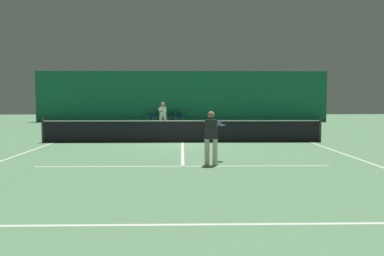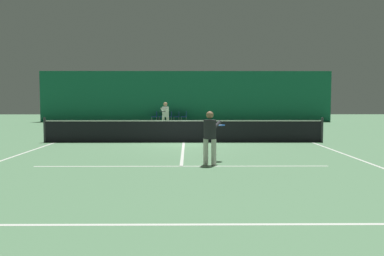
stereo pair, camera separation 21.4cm
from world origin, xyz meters
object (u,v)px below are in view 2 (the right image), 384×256
Objects in this scene: player_near at (210,134)px; courtside_chair_0 at (155,116)px; courtside_chair_3 at (177,116)px; tennis_net at (184,130)px; courtside_chair_4 at (185,116)px; courtside_chair_1 at (163,116)px; courtside_chair_2 at (170,116)px; player_far at (165,114)px.

courtside_chair_0 is at bearing 29.99° from player_near.
player_near is 1.83× the size of courtside_chair_3.
tennis_net is 14.29× the size of courtside_chair_4.
courtside_chair_1 is 1.00× the size of courtside_chair_2.
courtside_chair_2 is 1.00× the size of courtside_chair_3.
player_far is at bearing 100.41° from tennis_net.
courtside_chair_2 is (-2.06, 21.19, -0.41)m from player_near.
courtside_chair_1 is at bearing -169.49° from player_far.
player_far reaches higher than player_near.
courtside_chair_3 is (0.46, 8.99, -0.48)m from player_far.
courtside_chair_3 is (1.74, 0.00, 0.00)m from courtside_chair_0.
player_far is at bearing -6.57° from courtside_chair_4.
courtside_chair_2 is at bearing -90.00° from courtside_chair_4.
tennis_net is 15.16m from courtside_chair_1.
courtside_chair_4 is at bearing 90.00° from courtside_chair_3.
tennis_net is 14.29× the size of courtside_chair_0.
tennis_net is 6.21m from player_near.
courtside_chair_4 is (-0.08, 15.05, -0.03)m from tennis_net.
tennis_net reaches higher than courtside_chair_4.
courtside_chair_3 is (-1.48, 21.19, -0.41)m from player_near.
player_near is at bearing 2.44° from courtside_chair_4.
courtside_chair_1 is at bearing -90.00° from courtside_chair_4.
player_far is 9.00m from courtside_chair_2.
courtside_chair_2 is at bearing 94.70° from tennis_net.
courtside_chair_3 is at bearing -90.00° from courtside_chair_4.
courtside_chair_2 is at bearing -173.17° from player_far.
courtside_chair_1 is at bearing 96.88° from tennis_net.
player_near is at bearing 8.64° from courtside_chair_0.
player_near is at bearing -82.36° from tennis_net.
courtside_chair_2 is at bearing -90.00° from courtside_chair_3.
courtside_chair_4 is (-0.90, 21.19, -0.41)m from player_near.
courtside_chair_1 is 0.58m from courtside_chair_2.
courtside_chair_1 is 1.74m from courtside_chair_4.
player_near is at bearing 15.06° from player_far.
courtside_chair_0 is 1.00× the size of courtside_chair_1.
tennis_net is 15.10m from courtside_chair_2.
courtside_chair_3 is 1.00× the size of courtside_chair_4.
player_far reaches higher than courtside_chair_1.
player_near is 21.36m from courtside_chair_1.
player_far is 9.02m from courtside_chair_3.
courtside_chair_0 is 1.00× the size of courtside_chair_3.
player_near is 1.83× the size of courtside_chair_1.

